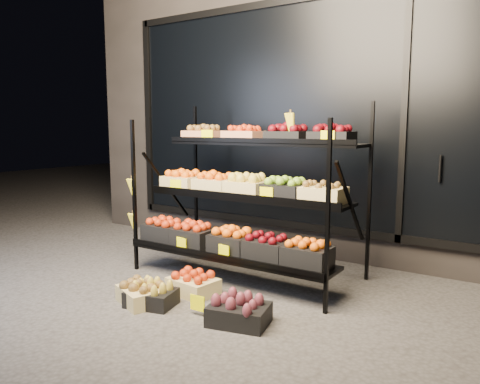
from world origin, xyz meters
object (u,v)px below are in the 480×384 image
Objects in this scene: floor_crate_left at (141,292)px; floor_crate_midright at (193,283)px; floor_crate_midleft at (151,295)px; display_rack at (243,195)px.

floor_crate_left is 0.46m from floor_crate_midright.
floor_crate_midright is at bearing 60.20° from floor_crate_midleft.
display_rack is 5.05× the size of floor_crate_midleft.
display_rack is at bearing 65.39° from floor_crate_midleft.
floor_crate_midright is at bearing 83.29° from floor_crate_left.
floor_crate_midright is (0.22, 0.41, 0.00)m from floor_crate_left.
floor_crate_midleft is at bearing -100.81° from display_rack.
display_rack is 4.99× the size of floor_crate_midright.
floor_crate_midleft is at bearing 29.61° from floor_crate_left.
display_rack is at bearing 89.85° from floor_crate_midright.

